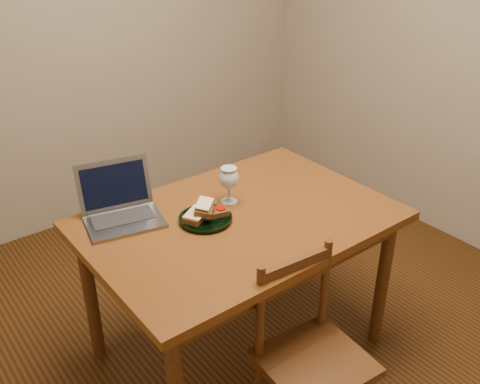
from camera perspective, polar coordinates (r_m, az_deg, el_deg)
floor at (r=2.84m, az=1.28°, el=-14.62°), size 3.20×3.20×0.02m
back_wall at (r=3.53m, az=-15.91°, el=17.11°), size 3.20×0.02×2.60m
right_wall at (r=3.40m, az=24.00°, el=15.42°), size 0.02×3.20×2.60m
table at (r=2.34m, az=-0.06°, el=-4.46°), size 1.30×0.90×0.74m
chair at (r=2.11m, az=7.66°, el=-16.29°), size 0.41×0.40×0.41m
plate at (r=2.26m, az=-3.69°, el=-2.89°), size 0.23×0.23×0.02m
sandwich_cheese at (r=2.24m, az=-4.68°, el=-2.46°), size 0.14×0.12×0.04m
sandwich_tomato at (r=2.26m, az=-2.65°, el=-2.08°), size 0.12×0.09×0.03m
sandwich_top at (r=2.24m, az=-3.82°, el=-1.64°), size 0.13×0.14×0.04m
milk_glass at (r=2.37m, az=-1.19°, el=0.75°), size 0.09×0.09×0.17m
laptop at (r=2.33m, az=-12.71°, el=-1.25°), size 0.37×0.35×0.23m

